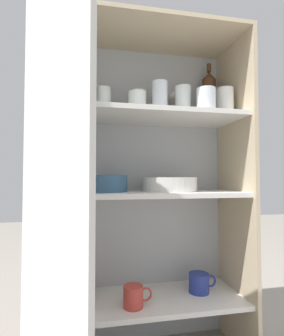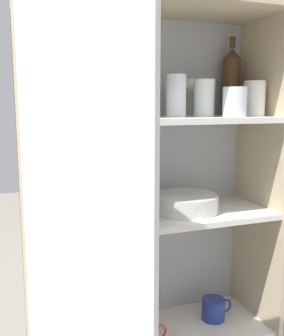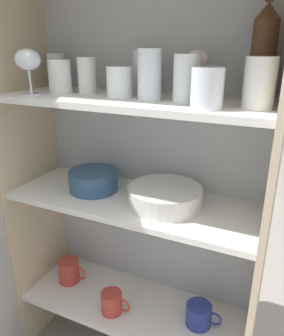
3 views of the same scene
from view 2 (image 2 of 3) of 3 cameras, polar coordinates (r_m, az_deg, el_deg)
name	(u,v)px [view 2 (image 2 of 3)]	position (r m, az deg, el deg)	size (l,w,h in m)	color
cupboard_back_panel	(139,206)	(1.55, -0.40, -5.59)	(0.89, 0.02, 1.41)	#B2B7BC
cupboard_side_left	(27,231)	(1.31, -16.37, -8.77)	(0.02, 0.34, 1.41)	#CCB793
cupboard_side_right	(258,206)	(1.61, 16.48, -5.36)	(0.02, 0.34, 1.41)	#CCB793
cupboard_top_panel	(156,5)	(1.38, 2.05, 22.61)	(0.89, 0.34, 0.02)	#CCB793
shelf_board_lower	(154,336)	(1.59, 1.78, -23.18)	(0.86, 0.31, 0.02)	white
shelf_board_middle	(155,218)	(1.40, 1.88, -7.20)	(0.86, 0.31, 0.02)	white
shelf_board_upper	(155,120)	(1.35, 1.96, 6.96)	(0.86, 0.31, 0.02)	white
cupboard_door	(83,272)	(0.98, -8.61, -14.69)	(0.24, 0.39, 1.41)	silver
tumbler_glass_0	(145,97)	(1.43, 0.37, 10.24)	(0.07, 0.07, 0.14)	white
tumbler_glass_1	(46,99)	(1.35, -13.73, 9.74)	(0.06, 0.06, 0.12)	white
tumbler_glass_2	(176,96)	(1.36, 4.94, 10.39)	(0.07, 0.07, 0.14)	white
tumbler_glass_3	(103,100)	(1.32, -5.64, 9.80)	(0.06, 0.06, 0.11)	white
tumbler_glass_4	(81,101)	(1.26, -8.84, 9.60)	(0.08, 0.08, 0.11)	white
tumbler_glass_5	(254,99)	(1.50, 15.97, 9.65)	(0.08, 0.08, 0.13)	white
tumbler_glass_6	(204,98)	(1.41, 9.00, 9.99)	(0.07, 0.07, 0.13)	white
tumbler_glass_7	(148,103)	(1.32, 0.82, 9.35)	(0.08, 0.08, 0.09)	white
tumbler_glass_8	(235,102)	(1.39, 13.28, 9.30)	(0.08, 0.08, 0.10)	white
wine_glass_0	(190,89)	(1.50, 7.05, 11.31)	(0.07, 0.07, 0.14)	silver
wine_glass_1	(69,83)	(1.17, -10.50, 12.03)	(0.08, 0.08, 0.14)	white
wine_bottle	(231,82)	(1.60, 12.80, 12.14)	(0.07, 0.07, 0.30)	#4C2D19
plate_stack_white	(185,203)	(1.44, 6.19, -5.06)	(0.24, 0.24, 0.06)	silver
mixing_bowl_large	(110,207)	(1.35, -4.63, -5.71)	(0.18, 0.18, 0.07)	#33567A
coffee_mug_extra_1	(214,309)	(1.68, 10.38, -19.48)	(0.13, 0.09, 0.08)	#283893
coffee_mug_extra_2	(147,336)	(1.50, 0.73, -23.17)	(0.12, 0.08, 0.08)	#BC3D33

